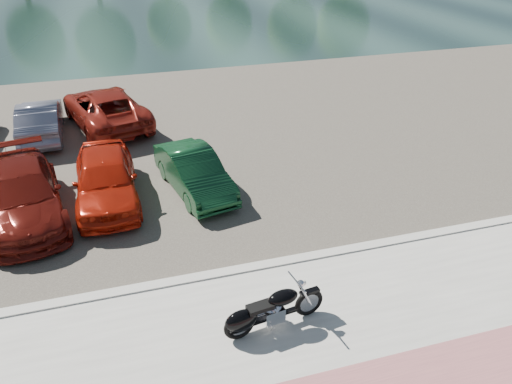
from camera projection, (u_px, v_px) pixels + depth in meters
ground at (290, 324)px, 10.91m from camera, size 200.00×200.00×0.00m
promenade at (307, 356)px, 10.05m from camera, size 60.00×6.00×0.10m
kerb at (263, 266)px, 12.54m from camera, size 60.00×0.30×0.14m
parking_lot at (197, 134)px, 20.06m from camera, size 60.00×18.00×0.04m
river at (137, 11)px, 44.23m from camera, size 120.00×40.00×0.00m
motorcycle at (266, 312)px, 10.42m from camera, size 2.32×0.78×1.05m
car_3 at (23, 194)px, 14.26m from camera, size 2.91×5.39×1.48m
car_4 at (106, 178)px, 15.06m from camera, size 1.83×4.53×1.54m
car_5 at (194, 172)px, 15.66m from camera, size 2.15×4.20×1.32m
car_9 at (40, 120)px, 19.38m from camera, size 1.64×4.37×1.42m
car_10 at (105, 108)px, 20.38m from camera, size 3.84×5.97×1.53m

